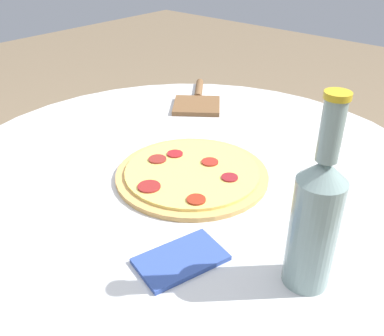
{
  "coord_description": "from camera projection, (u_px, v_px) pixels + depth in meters",
  "views": [
    {
      "loc": [
        0.58,
        0.52,
        1.14
      ],
      "look_at": [
        0.02,
        0.03,
        0.7
      ],
      "focal_mm": 40.0,
      "sensor_mm": 36.0,
      "label": 1
    }
  ],
  "objects": [
    {
      "name": "table",
      "position": [
        189.0,
        224.0,
        0.98
      ],
      "size": [
        1.06,
        1.06,
        0.68
      ],
      "color": "silver",
      "rests_on": "ground_plane"
    },
    {
      "name": "pizza",
      "position": [
        192.0,
        173.0,
        0.87
      ],
      "size": [
        0.31,
        0.31,
        0.02
      ],
      "color": "tan",
      "rests_on": "table"
    },
    {
      "name": "beer_bottle",
      "position": [
        315.0,
        219.0,
        0.57
      ],
      "size": [
        0.07,
        0.07,
        0.29
      ],
      "color": "gray",
      "rests_on": "table"
    },
    {
      "name": "pizza_paddle",
      "position": [
        197.0,
        101.0,
        1.21
      ],
      "size": [
        0.25,
        0.22,
        0.02
      ],
      "rotation": [
        0.0,
        0.0,
        -2.48
      ],
      "color": "brown",
      "rests_on": "table"
    },
    {
      "name": "napkin",
      "position": [
        181.0,
        259.0,
        0.65
      ],
      "size": [
        0.15,
        0.11,
        0.01
      ],
      "color": "#334C99",
      "rests_on": "table"
    }
  ]
}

